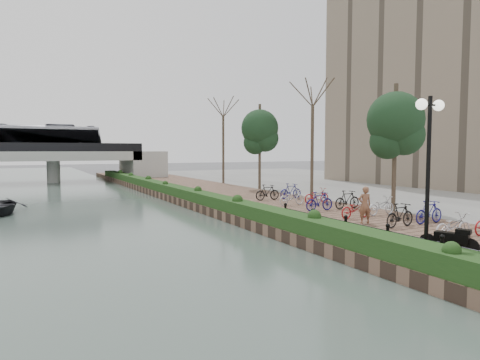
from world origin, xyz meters
TOP-DOWN VIEW (x-y plane):
  - ground at (0.00, 0.00)m, footprint 220.00×220.00m
  - promenade at (4.00, 17.50)m, footprint 8.00×75.00m
  - inland_pavement at (20.00, 17.50)m, footprint 24.00×75.00m
  - hedge at (0.60, 20.00)m, footprint 1.10×56.00m
  - chain_fence at (1.40, 2.00)m, footprint 0.10×14.10m
  - lamppost at (1.42, 1.55)m, footprint 1.02×0.32m
  - motorcycle at (2.44, 1.59)m, footprint 1.01×1.51m
  - pedestrian at (4.00, 6.82)m, footprint 0.67×0.55m
  - bicycle_parking at (5.50, 9.37)m, footprint 2.40×14.69m
  - street_trees at (8.00, 12.68)m, footprint 3.20×37.12m

SIDE VIEW (x-z plane):
  - ground at x=0.00m, z-range 0.00..0.00m
  - promenade at x=4.00m, z-range 0.00..0.50m
  - inland_pavement at x=20.00m, z-range 0.00..0.50m
  - hedge at x=0.60m, z-range 0.50..1.10m
  - chain_fence at x=1.40m, z-range 0.50..1.20m
  - motorcycle at x=2.44m, z-range 0.50..1.41m
  - bicycle_parking at x=5.50m, z-range 0.47..1.47m
  - pedestrian at x=4.00m, z-range 0.50..2.09m
  - street_trees at x=8.00m, z-range 0.29..7.09m
  - lamppost at x=1.42m, z-range 1.55..6.22m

